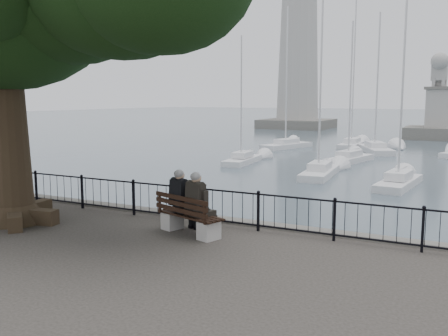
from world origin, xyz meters
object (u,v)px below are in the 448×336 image
Objects in this scene: person_left at (184,203)px; lighthouse at (299,42)px; person_right at (201,207)px; lion_monument at (437,117)px; bench at (189,220)px.

person_left is 63.72m from lighthouse.
lighthouse reaches higher than person_right.
lion_monument is (20.00, -12.07, -10.10)m from lighthouse.
person_left is 0.18× the size of lion_monument.
lion_monument is (2.10, 48.52, 0.60)m from person_right.
lighthouse is (-17.29, 60.39, 10.70)m from person_left.
lion_monument reaches higher than person_right.
person_right reaches higher than bench.
lighthouse is 25.45m from lion_monument.
lion_monument is at bearing 87.52° from person_right.
person_left is at bearing -93.21° from lion_monument.
lion_monument is at bearing 86.79° from person_left.
lighthouse reaches higher than bench.
person_right is at bearing 0.12° from bench.
lion_monument is (2.46, 48.52, 1.00)m from bench.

